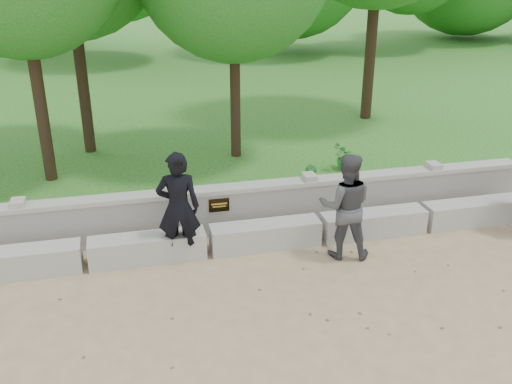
% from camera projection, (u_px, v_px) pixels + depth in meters
% --- Properties ---
extents(ground, '(80.00, 80.00, 0.00)m').
position_uv_depth(ground, '(230.00, 318.00, 7.98)').
color(ground, tan).
rests_on(ground, ground).
extents(lawn, '(40.00, 22.00, 0.25)m').
position_uv_depth(lawn, '(156.00, 89.00, 20.46)').
color(lawn, '#195C17').
rests_on(lawn, ground).
extents(concrete_bench, '(11.90, 0.45, 0.45)m').
position_uv_depth(concrete_bench, '(208.00, 242.00, 9.59)').
color(concrete_bench, '#A5A39C').
rests_on(concrete_bench, ground).
extents(parapet_wall, '(12.50, 0.35, 0.90)m').
position_uv_depth(parapet_wall, '(201.00, 212.00, 10.12)').
color(parapet_wall, '#9B9992').
rests_on(parapet_wall, ground).
extents(man_main, '(0.74, 0.66, 1.90)m').
position_uv_depth(man_main, '(178.00, 208.00, 9.11)').
color(man_main, black).
rests_on(man_main, ground).
extents(visitor_left, '(1.04, 0.91, 1.81)m').
position_uv_depth(visitor_left, '(345.00, 206.00, 9.28)').
color(visitor_left, '#414246').
rests_on(visitor_left, ground).
extents(shrub_b, '(0.31, 0.37, 0.63)m').
position_uv_depth(shrub_b, '(309.00, 181.00, 11.18)').
color(shrub_b, '#28782C').
rests_on(shrub_b, lawn).
extents(shrub_c, '(0.68, 0.69, 0.58)m').
position_uv_depth(shrub_c, '(344.00, 157.00, 12.54)').
color(shrub_c, '#28782C').
rests_on(shrub_c, lawn).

